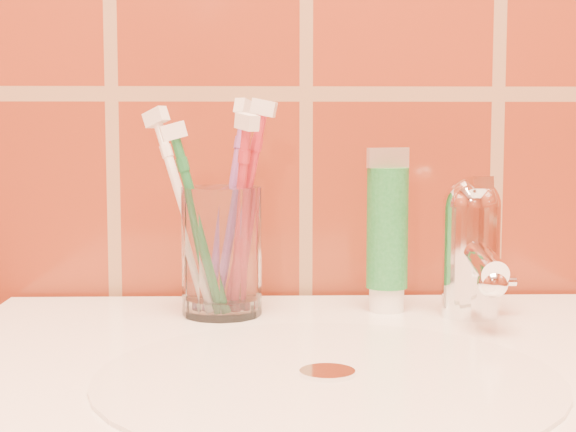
{
  "coord_description": "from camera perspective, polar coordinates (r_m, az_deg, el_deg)",
  "views": [
    {
      "loc": [
        -0.04,
        0.36,
        1.01
      ],
      "look_at": [
        -0.02,
        1.08,
        0.94
      ],
      "focal_mm": 55.0,
      "sensor_mm": 36.0,
      "label": 1
    }
  ],
  "objects": [
    {
      "name": "glass_tumbler",
      "position": [
        0.75,
        -4.32,
        -2.3
      ],
      "size": [
        0.07,
        0.07,
        0.11
      ],
      "primitive_type": "cylinder",
      "rotation": [
        0.0,
        0.0,
        -0.07
      ],
      "color": "white",
      "rests_on": "pedestal_sink"
    },
    {
      "name": "toothpaste_tube",
      "position": [
        0.77,
        6.43,
        -1.24
      ],
      "size": [
        0.04,
        0.04,
        0.14
      ],
      "rotation": [
        0.0,
        0.0,
        0.41
      ],
      "color": "white",
      "rests_on": "pedestal_sink"
    },
    {
      "name": "faucet",
      "position": [
        0.76,
        11.83,
        -1.71
      ],
      "size": [
        0.05,
        0.11,
        0.12
      ],
      "color": "white",
      "rests_on": "pedestal_sink"
    },
    {
      "name": "toothbrush_0",
      "position": [
        0.75,
        -3.21,
        -0.03
      ],
      "size": [
        0.07,
        0.08,
        0.18
      ],
      "primitive_type": null,
      "rotation": [
        0.16,
        0.0,
        0.67
      ],
      "color": "#AE2535",
      "rests_on": "glass_tumbler"
    },
    {
      "name": "toothbrush_1",
      "position": [
        0.77,
        -3.78,
        0.65
      ],
      "size": [
        0.11,
        0.12,
        0.2
      ],
      "primitive_type": null,
      "rotation": [
        0.27,
        0.0,
        2.52
      ],
      "color": "#7A428D",
      "rests_on": "glass_tumbler"
    },
    {
      "name": "toothbrush_2",
      "position": [
        0.76,
        -6.65,
        0.23
      ],
      "size": [
        0.14,
        0.13,
        0.19
      ],
      "primitive_type": null,
      "rotation": [
        0.37,
        0.0,
        -2.16
      ],
      "color": "white",
      "rests_on": "glass_tumbler"
    },
    {
      "name": "toothbrush_3",
      "position": [
        0.74,
        -5.79,
        -0.4
      ],
      "size": [
        0.08,
        0.08,
        0.17
      ],
      "primitive_type": null,
      "rotation": [
        0.26,
        0.0,
        -1.4
      ],
      "color": "#1C6B37",
      "rests_on": "glass_tumbler"
    },
    {
      "name": "toothbrush_4",
      "position": [
        0.75,
        -2.87,
        0.5
      ],
      "size": [
        0.08,
        0.07,
        0.19
      ],
      "primitive_type": null,
      "rotation": [
        0.2,
        0.0,
        1.37
      ],
      "color": "#B6273A",
      "rests_on": "glass_tumbler"
    }
  ]
}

